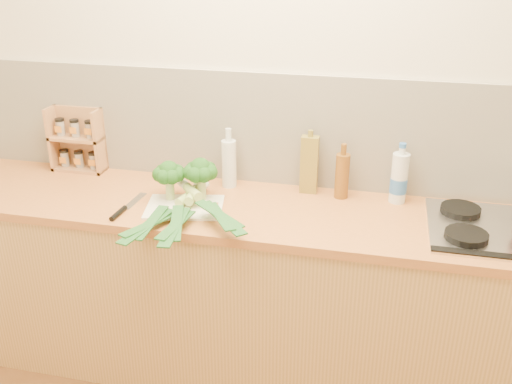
{
  "coord_description": "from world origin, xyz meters",
  "views": [
    {
      "loc": [
        0.5,
        -1.04,
        2.01
      ],
      "look_at": [
        0.01,
        1.1,
        1.02
      ],
      "focal_mm": 40.0,
      "sensor_mm": 36.0,
      "label": 1
    }
  ],
  "objects_px": {
    "chopping_board": "(185,207)",
    "chefs_knife": "(123,210)",
    "gas_hob": "(502,229)",
    "spice_rack": "(79,143)"
  },
  "relations": [
    {
      "from": "gas_hob",
      "to": "spice_rack",
      "type": "xyz_separation_m",
      "value": [
        -2.02,
        0.25,
        0.13
      ]
    },
    {
      "from": "chopping_board",
      "to": "chefs_knife",
      "type": "relative_size",
      "value": 1.1
    },
    {
      "from": "gas_hob",
      "to": "chefs_knife",
      "type": "xyz_separation_m",
      "value": [
        -1.59,
        -0.17,
        -0.01
      ]
    },
    {
      "from": "chopping_board",
      "to": "chefs_knife",
      "type": "height_order",
      "value": "chefs_knife"
    },
    {
      "from": "chefs_knife",
      "to": "spice_rack",
      "type": "relative_size",
      "value": 0.93
    },
    {
      "from": "gas_hob",
      "to": "chefs_knife",
      "type": "distance_m",
      "value": 1.6
    },
    {
      "from": "chopping_board",
      "to": "spice_rack",
      "type": "xyz_separation_m",
      "value": [
        -0.68,
        0.33,
        0.14
      ]
    },
    {
      "from": "gas_hob",
      "to": "spice_rack",
      "type": "height_order",
      "value": "spice_rack"
    },
    {
      "from": "gas_hob",
      "to": "chefs_knife",
      "type": "relative_size",
      "value": 1.9
    },
    {
      "from": "chefs_knife",
      "to": "spice_rack",
      "type": "height_order",
      "value": "spice_rack"
    }
  ]
}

